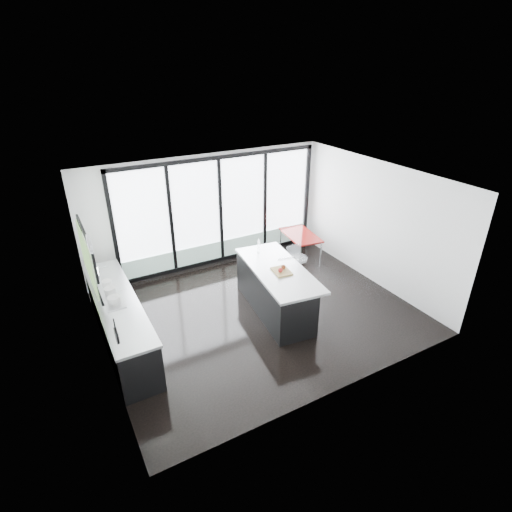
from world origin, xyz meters
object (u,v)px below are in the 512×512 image
island (274,289)px  bar_stool_near (288,286)px  bar_stool_far (297,272)px  red_table (300,246)px

island → bar_stool_near: island is taller
bar_stool_near → bar_stool_far: (0.51, 0.40, 0.01)m
island → bar_stool_near: size_ratio=3.25×
red_table → bar_stool_far: bearing=-127.1°
bar_stool_near → red_table: size_ratio=0.62×
bar_stool_near → red_table: (1.44, 1.64, -0.05)m
island → red_table: 2.56m
bar_stool_near → bar_stool_far: 0.64m
bar_stool_near → bar_stool_far: bar_stool_far is taller
bar_stool_far → red_table: bar_stool_far is taller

